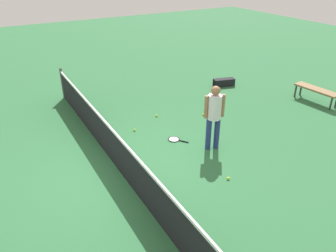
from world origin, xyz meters
TOP-DOWN VIEW (x-y plane):
  - ground_plane at (0.00, 0.00)m, footprint 40.00×40.00m
  - court_net at (0.00, 0.00)m, footprint 10.09×0.09m
  - player_near_side at (-0.26, -2.45)m, footprint 0.43×0.52m
  - tennis_racket_near_player at (0.57, -1.84)m, footprint 0.58×0.48m
  - tennis_ball_by_net at (-1.53, -1.96)m, footprint 0.07×0.07m
  - tennis_ball_midcourt at (1.43, -3.39)m, footprint 0.07×0.07m
  - tennis_ball_baseline at (2.08, -2.08)m, footprint 0.07×0.07m
  - tennis_ball_stray_left at (1.57, -1.11)m, footprint 0.07×0.07m
  - courtside_bench at (0.44, -7.27)m, footprint 1.53×0.51m
  - equipment_bag at (3.20, -5.53)m, footprint 0.48×0.85m

SIDE VIEW (x-z plane):
  - ground_plane at x=0.00m, z-range 0.00..0.00m
  - tennis_racket_near_player at x=0.57m, z-range 0.00..0.03m
  - tennis_ball_by_net at x=-1.53m, z-range 0.00..0.07m
  - tennis_ball_midcourt at x=1.43m, z-range 0.00..0.07m
  - tennis_ball_baseline at x=2.08m, z-range 0.00..0.07m
  - tennis_ball_stray_left at x=1.57m, z-range 0.00..0.07m
  - equipment_bag at x=3.20m, z-range 0.00..0.28m
  - courtside_bench at x=0.44m, z-range 0.18..0.66m
  - court_net at x=0.00m, z-range -0.03..1.04m
  - player_near_side at x=-0.26m, z-range 0.16..1.86m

